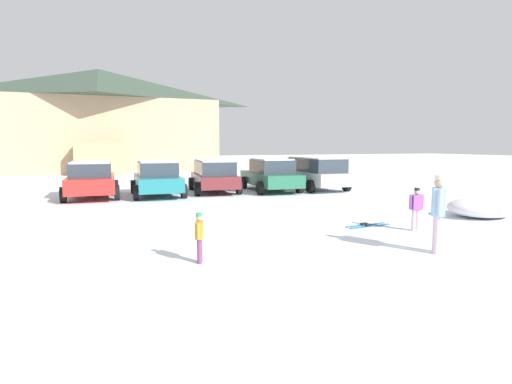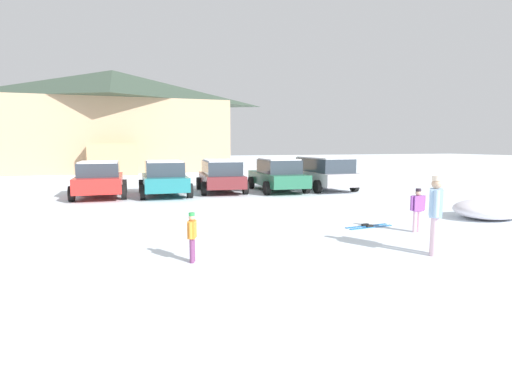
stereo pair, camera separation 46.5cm
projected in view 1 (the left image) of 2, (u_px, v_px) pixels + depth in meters
name	position (u px, v px, depth m)	size (l,w,h in m)	color
ground	(372.00, 303.00, 5.84)	(160.00, 160.00, 0.00)	white
ski_lodge	(100.00, 120.00, 35.09)	(19.76, 12.02, 8.87)	tan
parked_red_sedan	(91.00, 179.00, 17.40)	(2.30, 4.33, 1.59)	red
parked_teal_hatchback	(157.00, 178.00, 18.00)	(2.28, 4.20, 1.60)	#1F7279
parked_maroon_van	(214.00, 175.00, 19.47)	(2.46, 4.31, 1.58)	maroon
parked_green_coupe	(271.00, 175.00, 19.94)	(2.36, 4.61, 1.63)	#256649
parked_silver_wagon	(315.00, 172.00, 20.80)	(2.33, 4.84, 1.68)	#BEB6BD
skier_child_in_orange_jacket	(199.00, 235.00, 7.76)	(0.22, 0.35, 0.99)	#6F3665
skier_child_in_purple_jacket	(416.00, 207.00, 10.67)	(0.43, 0.20, 1.16)	#E6B6CB
skier_adult_in_blue_parka	(438.00, 209.00, 8.43)	(0.44, 0.50, 1.67)	beige
pair_of_skis	(367.00, 225.00, 11.37)	(1.45, 0.43, 0.08)	#1C68B5
plowed_snow_pile	(483.00, 207.00, 12.77)	(2.32, 1.86, 0.62)	white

